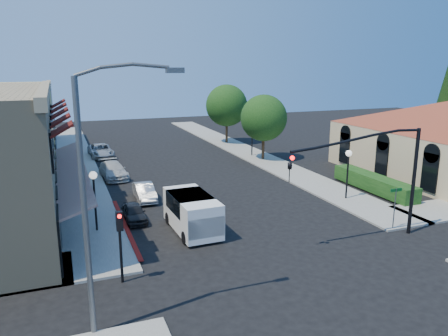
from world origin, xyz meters
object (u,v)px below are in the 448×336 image
object	(u,v)px
street_name_sign	(395,202)
lamppost_right_near	(348,162)
white_van	(192,211)
parked_car_a	(134,213)
conifer_far	(448,93)
signal_mast_arm	(384,166)
secondary_signal	(120,233)
lamppost_left_near	(94,186)
lamppost_left_far	(80,144)
parked_car_d	(101,151)
street_tree_b	(227,105)
cobra_streetlight	(94,191)
street_tree_a	(264,118)
lamppost_right_far	(252,130)
parked_car_c	(113,170)
parked_car_b	(144,192)

from	to	relation	value
street_name_sign	lamppost_right_near	bearing A→B (deg)	80.22
white_van	parked_car_a	xyz separation A→B (m)	(-2.83, 2.93, -0.70)
conifer_far	signal_mast_arm	size ratio (longest dim) A/B	1.37
secondary_signal	lamppost_right_near	size ratio (longest dim) A/B	0.93
street_name_sign	lamppost_left_near	world-z (taller)	lamppost_left_near
lamppost_left_far	parked_car_d	size ratio (longest dim) A/B	0.74
street_tree_b	street_name_sign	bearing A→B (deg)	-92.50
street_tree_b	street_name_sign	xyz separation A→B (m)	(-1.30, -29.80, -2.85)
cobra_streetlight	lamppost_left_near	bearing A→B (deg)	86.29
street_tree_b	parked_car_a	world-z (taller)	street_tree_b
cobra_streetlight	secondary_signal	bearing A→B (deg)	71.37
street_tree_a	signal_mast_arm	xyz separation A→B (m)	(-2.94, -20.50, -0.11)
cobra_streetlight	lamppost_left_far	bearing A→B (deg)	88.45
street_tree_b	lamppost_right_near	bearing A→B (deg)	-90.72
signal_mast_arm	lamppost_right_near	world-z (taller)	signal_mast_arm
signal_mast_arm	white_van	size ratio (longest dim) A/B	1.65
lamppost_right_far	parked_car_c	xyz separation A→B (m)	(-14.58, -4.00, -2.07)
parked_car_a	conifer_far	bearing A→B (deg)	13.94
secondary_signal	parked_car_c	world-z (taller)	secondary_signal
signal_mast_arm	parked_car_b	xyz separation A→B (m)	(-10.66, 11.50, -3.50)
secondary_signal	cobra_streetlight	bearing A→B (deg)	-108.63
lamppost_left_near	parked_car_a	world-z (taller)	lamppost_left_near
parked_car_a	parked_car_d	size ratio (longest dim) A/B	0.65
white_van	parked_car_a	bearing A→B (deg)	133.97
white_van	lamppost_right_near	bearing A→B (deg)	8.95
secondary_signal	parked_car_d	bearing A→B (deg)	86.29
cobra_streetlight	lamppost_right_far	world-z (taller)	cobra_streetlight
street_name_sign	parked_car_c	world-z (taller)	street_name_sign
street_name_sign	lamppost_right_near	world-z (taller)	lamppost_right_near
parked_car_a	parked_car_d	xyz separation A→B (m)	(0.00, 20.08, 0.14)
lamppost_right_far	parked_car_b	size ratio (longest dim) A/B	1.00
conifer_far	white_van	distance (m)	33.93
lamppost_left_far	parked_car_a	world-z (taller)	lamppost_left_far
secondary_signal	parked_car_a	world-z (taller)	secondary_signal
conifer_far	secondary_signal	world-z (taller)	conifer_far
parked_car_b	lamppost_left_near	bearing A→B (deg)	-125.72
street_tree_b	parked_car_d	bearing A→B (deg)	-169.23
conifer_far	parked_car_c	size ratio (longest dim) A/B	2.40
lamppost_right_far	secondary_signal	bearing A→B (deg)	-126.14
cobra_streetlight	parked_car_c	xyz separation A→B (m)	(3.07, 22.00, -4.60)
street_tree_b	street_tree_a	bearing A→B (deg)	-90.00
parked_car_a	cobra_streetlight	bearing A→B (deg)	-105.63
signal_mast_arm	cobra_streetlight	distance (m)	15.45
parked_car_b	parked_car_c	world-z (taller)	parked_car_c
street_tree_a	street_name_sign	xyz separation A→B (m)	(-1.30, -19.80, -2.50)
parked_car_c	parked_car_b	bearing A→B (deg)	-84.30
secondary_signal	lamppost_left_far	xyz separation A→B (m)	(-0.50, 20.59, 0.42)
street_tree_b	signal_mast_arm	world-z (taller)	street_tree_b
signal_mast_arm	parked_car_a	bearing A→B (deg)	147.88
lamppost_right_near	lamppost_right_far	xyz separation A→B (m)	(0.00, 16.00, 0.00)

